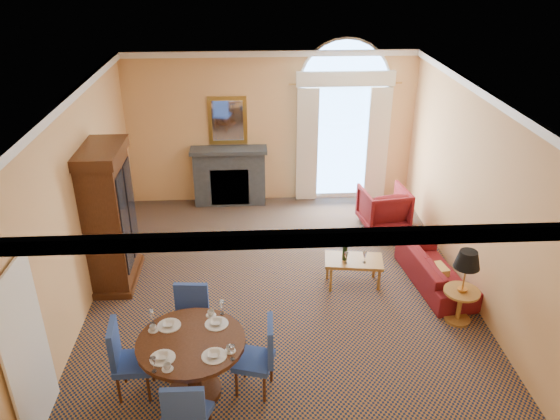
{
  "coord_description": "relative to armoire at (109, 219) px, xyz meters",
  "views": [
    {
      "loc": [
        -0.44,
        -7.22,
        5.12
      ],
      "look_at": [
        0.0,
        0.5,
        1.3
      ],
      "focal_mm": 35.0,
      "sensor_mm": 36.0,
      "label": 1
    }
  ],
  "objects": [
    {
      "name": "ground",
      "position": [
        2.72,
        -0.65,
        -1.14
      ],
      "size": [
        7.5,
        7.5,
        0.0
      ],
      "primitive_type": "plane",
      "color": "#121E39",
      "rests_on": "ground"
    },
    {
      "name": "room_envelope",
      "position": [
        2.69,
        0.02,
        1.37
      ],
      "size": [
        6.04,
        7.52,
        3.45
      ],
      "color": "#F3B974",
      "rests_on": "ground"
    },
    {
      "name": "armoire",
      "position": [
        0.0,
        0.0,
        0.0
      ],
      "size": [
        0.68,
        1.2,
        2.36
      ],
      "color": "#381C0C",
      "rests_on": "ground"
    },
    {
      "name": "dining_table",
      "position": [
        1.51,
        -2.66,
        -0.53
      ],
      "size": [
        1.32,
        1.32,
        1.03
      ],
      "color": "#381C0C",
      "rests_on": "ground"
    },
    {
      "name": "dining_chair_north",
      "position": [
        1.44,
        -1.85,
        -0.55
      ],
      "size": [
        0.55,
        0.55,
        1.03
      ],
      "rotation": [
        0.0,
        0.0,
        3.36
      ],
      "color": "navy",
      "rests_on": "ground"
    },
    {
      "name": "dining_chair_south",
      "position": [
        1.51,
        -3.54,
        -0.55
      ],
      "size": [
        0.59,
        0.59,
        1.03
      ],
      "rotation": [
        0.0,
        0.0,
        -0.38
      ],
      "color": "navy",
      "rests_on": "ground"
    },
    {
      "name": "dining_chair_east",
      "position": [
        2.35,
        -2.63,
        -0.55
      ],
      "size": [
        0.57,
        0.57,
        1.03
      ],
      "rotation": [
        0.0,
        0.0,
        1.29
      ],
      "color": "navy",
      "rests_on": "ground"
    },
    {
      "name": "dining_chair_west",
      "position": [
        0.68,
        -2.59,
        -0.55
      ],
      "size": [
        0.49,
        0.48,
        1.03
      ],
      "rotation": [
        0.0,
        0.0,
        -1.55
      ],
      "color": "navy",
      "rests_on": "ground"
    },
    {
      "name": "sofa",
      "position": [
        5.27,
        -0.43,
        -0.87
      ],
      "size": [
        0.93,
        1.88,
        0.53
      ],
      "primitive_type": "imported",
      "rotation": [
        0.0,
        0.0,
        1.7
      ],
      "color": "maroon",
      "rests_on": "ground"
    },
    {
      "name": "armchair",
      "position": [
        4.87,
        1.67,
        -0.73
      ],
      "size": [
        0.99,
        1.01,
        0.81
      ],
      "primitive_type": "imported",
      "rotation": [
        0.0,
        0.0,
        3.29
      ],
      "color": "maroon",
      "rests_on": "ground"
    },
    {
      "name": "coffee_table",
      "position": [
        3.9,
        -0.36,
        -0.69
      ],
      "size": [
        1.0,
        0.64,
        0.86
      ],
      "rotation": [
        0.0,
        0.0,
        -0.14
      ],
      "color": "#AC7433",
      "rests_on": "ground"
    },
    {
      "name": "side_table",
      "position": [
        5.32,
        -1.4,
        -0.37
      ],
      "size": [
        0.53,
        0.53,
        1.17
      ],
      "color": "#AC7433",
      "rests_on": "ground"
    }
  ]
}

